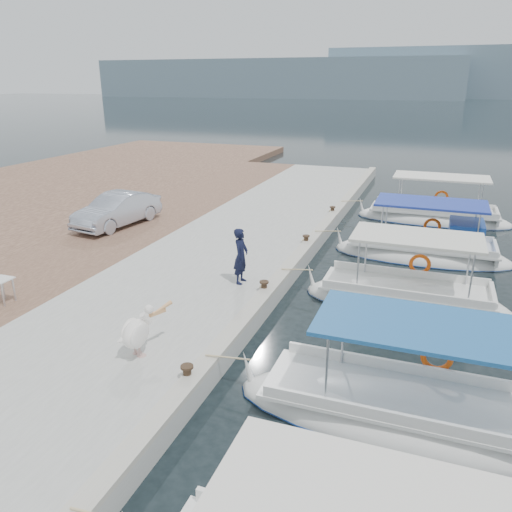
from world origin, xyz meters
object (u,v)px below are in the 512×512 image
(fishing_caique_d, at_px, (424,253))
(fisherman, at_px, (241,256))
(parked_car, at_px, (117,210))
(fishing_caique_e, at_px, (433,219))
(fishing_caique_b, at_px, (415,419))
(fishing_caique_c, at_px, (405,301))
(pelican, at_px, (137,332))

(fishing_caique_d, relative_size, fisherman, 3.79)
(parked_car, bearing_deg, fishing_caique_e, 37.64)
(fishing_caique_b, bearing_deg, parked_car, 145.89)
(fishing_caique_b, bearing_deg, fishing_caique_d, 91.52)
(fishing_caique_b, xyz_separation_m, parked_car, (-13.06, 8.85, 1.08))
(fishing_caique_c, height_order, fisherman, fisherman)
(fishing_caique_c, distance_m, fisherman, 5.25)
(fishing_caique_b, height_order, parked_car, fishing_caique_b)
(fishing_caique_d, height_order, fishing_caique_e, same)
(fishing_caique_d, distance_m, pelican, 12.32)
(fishing_caique_b, distance_m, fisherman, 7.35)
(fisherman, height_order, parked_car, fisherman)
(fisherman, bearing_deg, fishing_caique_d, -43.25)
(fishing_caique_b, distance_m, fishing_caique_c, 5.85)
(fishing_caique_e, distance_m, pelican, 17.62)
(fishing_caique_b, height_order, pelican, fishing_caique_b)
(fishing_caique_b, xyz_separation_m, fisherman, (-5.59, 4.61, 1.26))
(fishing_caique_c, xyz_separation_m, fishing_caique_d, (0.35, 4.67, 0.07))
(fishing_caique_e, bearing_deg, fishing_caique_c, -92.88)
(pelican, bearing_deg, parked_car, 126.91)
(fishing_caique_b, bearing_deg, fishing_caique_e, 90.37)
(fishing_caique_e, distance_m, fisherman, 12.90)
(fishing_caique_c, height_order, parked_car, fishing_caique_c)
(fishing_caique_b, relative_size, parked_car, 1.74)
(parked_car, bearing_deg, fishing_caique_b, -26.10)
(fishing_caique_b, distance_m, fishing_caique_d, 10.49)
(pelican, height_order, fisherman, fisherman)
(fishing_caique_e, bearing_deg, pelican, -110.28)
(fishing_caique_e, xyz_separation_m, parked_car, (-12.96, -7.37, 1.08))
(fishing_caique_e, bearing_deg, fishing_caique_b, -89.63)
(fishing_caique_c, bearing_deg, parked_car, 166.30)
(fishing_caique_c, distance_m, pelican, 8.32)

